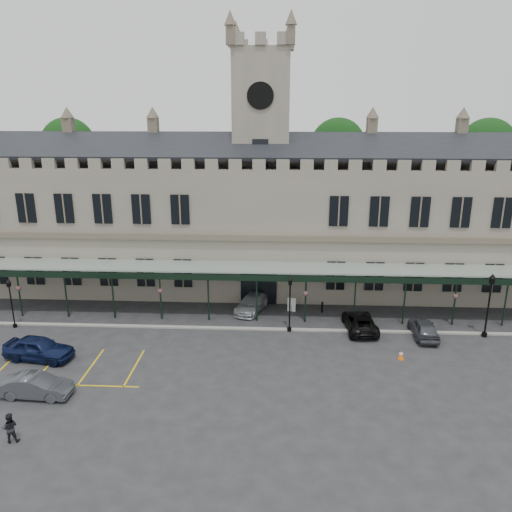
{
  "coord_description": "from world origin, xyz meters",
  "views": [
    {
      "loc": [
        1.83,
        -30.97,
        17.16
      ],
      "look_at": [
        0.0,
        6.0,
        6.0
      ],
      "focal_mm": 35.0,
      "sensor_mm": 36.0,
      "label": 1
    }
  ],
  "objects_px": {
    "car_left_a": "(39,348)",
    "car_left_b": "(36,386)",
    "car_van": "(360,322)",
    "lamp_post_right": "(489,300)",
    "sign_board": "(292,305)",
    "station_building": "(261,222)",
    "car_taxi": "(252,303)",
    "traffic_cone": "(401,355)",
    "person_b": "(10,428)",
    "car_right_a": "(424,328)",
    "lamp_post_left": "(11,299)",
    "clock_tower": "(261,152)",
    "lamp_post_mid": "(290,299)"
  },
  "relations": [
    {
      "from": "car_right_a",
      "to": "lamp_post_left",
      "type": "bearing_deg",
      "value": 0.08
    },
    {
      "from": "lamp_post_mid",
      "to": "lamp_post_right",
      "type": "distance_m",
      "value": 15.11
    },
    {
      "from": "sign_board",
      "to": "car_left_a",
      "type": "relative_size",
      "value": 0.25
    },
    {
      "from": "station_building",
      "to": "car_taxi",
      "type": "distance_m",
      "value": 8.71
    },
    {
      "from": "lamp_post_left",
      "to": "person_b",
      "type": "xyz_separation_m",
      "value": [
        7.17,
        -13.99,
        -1.59
      ]
    },
    {
      "from": "lamp_post_left",
      "to": "car_taxi",
      "type": "height_order",
      "value": "lamp_post_left"
    },
    {
      "from": "lamp_post_right",
      "to": "lamp_post_mid",
      "type": "bearing_deg",
      "value": 179.05
    },
    {
      "from": "clock_tower",
      "to": "car_left_a",
      "type": "relative_size",
      "value": 5.07
    },
    {
      "from": "car_van",
      "to": "lamp_post_right",
      "type": "bearing_deg",
      "value": 171.97
    },
    {
      "from": "lamp_post_right",
      "to": "car_van",
      "type": "relative_size",
      "value": 1.05
    },
    {
      "from": "lamp_post_left",
      "to": "car_left_a",
      "type": "xyz_separation_m",
      "value": [
        4.47,
        -5.07,
        -1.6
      ]
    },
    {
      "from": "lamp_post_mid",
      "to": "person_b",
      "type": "xyz_separation_m",
      "value": [
        -14.98,
        -14.39,
        -1.89
      ]
    },
    {
      "from": "sign_board",
      "to": "person_b",
      "type": "distance_m",
      "value": 23.85
    },
    {
      "from": "clock_tower",
      "to": "person_b",
      "type": "bearing_deg",
      "value": -116.17
    },
    {
      "from": "sign_board",
      "to": "car_left_a",
      "type": "bearing_deg",
      "value": -136.1
    },
    {
      "from": "clock_tower",
      "to": "car_left_a",
      "type": "xyz_separation_m",
      "value": [
        -15.0,
        -16.11,
        -12.28
      ]
    },
    {
      "from": "car_left_a",
      "to": "car_left_b",
      "type": "relative_size",
      "value": 1.13
    },
    {
      "from": "clock_tower",
      "to": "car_left_a",
      "type": "height_order",
      "value": "clock_tower"
    },
    {
      "from": "car_left_a",
      "to": "car_left_b",
      "type": "height_order",
      "value": "car_left_a"
    },
    {
      "from": "car_left_a",
      "to": "car_taxi",
      "type": "distance_m",
      "value": 17.32
    },
    {
      "from": "traffic_cone",
      "to": "car_left_a",
      "type": "distance_m",
      "value": 25.53
    },
    {
      "from": "lamp_post_left",
      "to": "car_left_a",
      "type": "height_order",
      "value": "lamp_post_left"
    },
    {
      "from": "station_building",
      "to": "lamp_post_right",
      "type": "relative_size",
      "value": 11.65
    },
    {
      "from": "car_left_b",
      "to": "car_van",
      "type": "relative_size",
      "value": 0.88
    },
    {
      "from": "lamp_post_mid",
      "to": "car_left_b",
      "type": "height_order",
      "value": "lamp_post_mid"
    },
    {
      "from": "lamp_post_left",
      "to": "sign_board",
      "type": "distance_m",
      "value": 22.9
    },
    {
      "from": "sign_board",
      "to": "car_taxi",
      "type": "distance_m",
      "value": 3.46
    },
    {
      "from": "car_right_a",
      "to": "person_b",
      "type": "height_order",
      "value": "person_b"
    },
    {
      "from": "clock_tower",
      "to": "traffic_cone",
      "type": "xyz_separation_m",
      "value": [
        10.5,
        -14.85,
        -12.8
      ]
    },
    {
      "from": "car_left_b",
      "to": "sign_board",
      "type": "bearing_deg",
      "value": -46.24
    },
    {
      "from": "sign_board",
      "to": "car_right_a",
      "type": "xyz_separation_m",
      "value": [
        10.11,
        -4.44,
        0.1
      ]
    },
    {
      "from": "station_building",
      "to": "clock_tower",
      "type": "height_order",
      "value": "clock_tower"
    },
    {
      "from": "car_taxi",
      "to": "lamp_post_right",
      "type": "bearing_deg",
      "value": 4.54
    },
    {
      "from": "lamp_post_right",
      "to": "car_left_b",
      "type": "distance_m",
      "value": 32.39
    },
    {
      "from": "clock_tower",
      "to": "lamp_post_left",
      "type": "distance_m",
      "value": 24.8
    },
    {
      "from": "car_left_b",
      "to": "car_van",
      "type": "bearing_deg",
      "value": -61.19
    },
    {
      "from": "station_building",
      "to": "car_van",
      "type": "relative_size",
      "value": 12.23
    },
    {
      "from": "lamp_post_mid",
      "to": "sign_board",
      "type": "height_order",
      "value": "lamp_post_mid"
    },
    {
      "from": "clock_tower",
      "to": "car_left_b",
      "type": "xyz_separation_m",
      "value": [
        -12.97,
        -20.75,
        -12.4
      ]
    },
    {
      "from": "car_right_a",
      "to": "car_left_b",
      "type": "bearing_deg",
      "value": 20.54
    },
    {
      "from": "clock_tower",
      "to": "car_van",
      "type": "distance_m",
      "value": 18.04
    },
    {
      "from": "lamp_post_right",
      "to": "station_building",
      "type": "bearing_deg",
      "value": 148.74
    },
    {
      "from": "clock_tower",
      "to": "car_left_a",
      "type": "distance_m",
      "value": 25.2
    },
    {
      "from": "car_left_a",
      "to": "lamp_post_right",
      "type": "bearing_deg",
      "value": -72.32
    },
    {
      "from": "lamp_post_left",
      "to": "car_left_a",
      "type": "bearing_deg",
      "value": -48.56
    },
    {
      "from": "car_taxi",
      "to": "sign_board",
      "type": "bearing_deg",
      "value": 16.4
    },
    {
      "from": "lamp_post_right",
      "to": "person_b",
      "type": "relative_size",
      "value": 3.05
    },
    {
      "from": "traffic_cone",
      "to": "person_b",
      "type": "distance_m",
      "value": 24.97
    },
    {
      "from": "traffic_cone",
      "to": "lamp_post_left",
      "type": "bearing_deg",
      "value": 172.75
    },
    {
      "from": "sign_board",
      "to": "car_van",
      "type": "distance_m",
      "value": 6.38
    }
  ]
}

